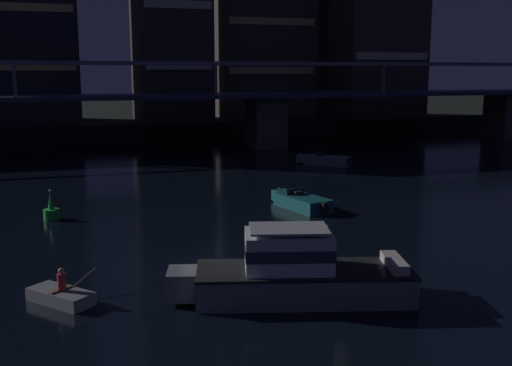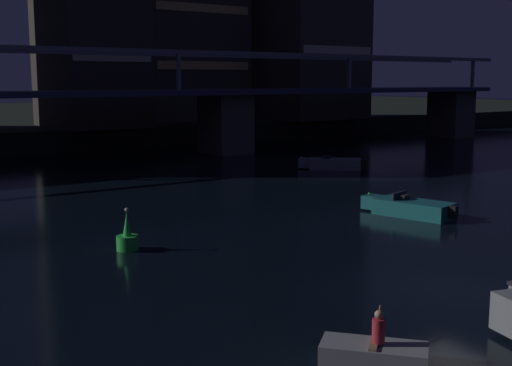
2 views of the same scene
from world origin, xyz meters
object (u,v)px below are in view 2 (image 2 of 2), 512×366
dinghy_with_paddler (374,352)px  speedboat_mid_center (332,164)px  channel_buoy (127,239)px  river_bridge (55,112)px  speedboat_near_center (410,208)px

dinghy_with_paddler → speedboat_mid_center: bearing=50.5°
channel_buoy → dinghy_with_paddler: 13.76m
speedboat_mid_center → channel_buoy: size_ratio=2.55×
river_bridge → speedboat_near_center: river_bridge is taller
speedboat_near_center → dinghy_with_paddler: bearing=-140.1°
speedboat_mid_center → channel_buoy: bearing=-148.7°
channel_buoy → dinghy_with_paddler: channel_buoy is taller
speedboat_mid_center → dinghy_with_paddler: bearing=-129.5°
river_bridge → dinghy_with_paddler: size_ratio=38.15×
speedboat_near_center → speedboat_mid_center: same height
river_bridge → channel_buoy: 29.68m
channel_buoy → speedboat_mid_center: bearing=31.3°
speedboat_near_center → channel_buoy: channel_buoy is taller
speedboat_near_center → speedboat_mid_center: 18.29m
river_bridge → speedboat_near_center: (8.15, -30.37, -3.94)m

